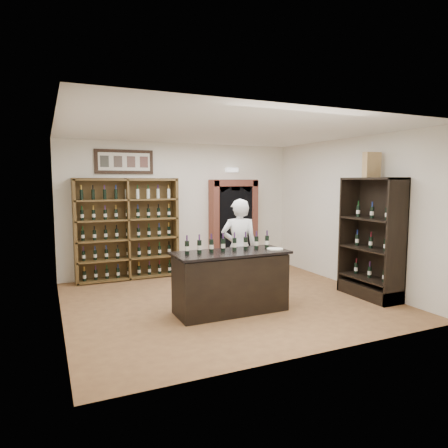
{
  "coord_description": "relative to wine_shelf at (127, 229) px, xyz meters",
  "views": [
    {
      "loc": [
        -2.93,
        -6.36,
        2.14
      ],
      "look_at": [
        0.09,
        0.3,
        1.35
      ],
      "focal_mm": 32.0,
      "sensor_mm": 36.0,
      "label": 1
    }
  ],
  "objects": [
    {
      "name": "ceiling",
      "position": [
        1.3,
        -2.33,
        1.9
      ],
      "size": [
        5.5,
        5.5,
        0.0
      ],
      "primitive_type": "plane",
      "rotation": [
        3.14,
        0.0,
        0.0
      ],
      "color": "white",
      "rests_on": "wall_back"
    },
    {
      "name": "wine_shelf",
      "position": [
        0.0,
        0.0,
        0.0
      ],
      "size": [
        2.2,
        0.38,
        2.2
      ],
      "color": "brown",
      "rests_on": "ground"
    },
    {
      "name": "counter_bottle_7",
      "position": [
        1.82,
        -2.86,
        0.01
      ],
      "size": [
        0.07,
        0.07,
        0.3
      ],
      "color": "black",
      "rests_on": "tasting_counter"
    },
    {
      "name": "counter_bottle_5",
      "position": [
        1.41,
        -2.86,
        0.01
      ],
      "size": [
        0.07,
        0.07,
        0.3
      ],
      "color": "black",
      "rests_on": "tasting_counter"
    },
    {
      "name": "plate",
      "position": [
        1.85,
        -3.08,
        -0.09
      ],
      "size": [
        0.27,
        0.27,
        0.02
      ],
      "primitive_type": "cylinder",
      "color": "beige",
      "rests_on": "tasting_counter"
    },
    {
      "name": "wall_right",
      "position": [
        4.05,
        -2.33,
        0.4
      ],
      "size": [
        0.04,
        5.0,
        3.0
      ],
      "primitive_type": "cube",
      "color": "silver",
      "rests_on": "ground"
    },
    {
      "name": "counter_bottle_3",
      "position": [
        1.0,
        -2.86,
        0.01
      ],
      "size": [
        0.07,
        0.07,
        0.3
      ],
      "color": "black",
      "rests_on": "tasting_counter"
    },
    {
      "name": "counter_bottle_2",
      "position": [
        0.79,
        -2.86,
        0.01
      ],
      "size": [
        0.07,
        0.07,
        0.3
      ],
      "color": "black",
      "rests_on": "tasting_counter"
    },
    {
      "name": "tasting_counter",
      "position": [
        1.1,
        -2.93,
        -0.61
      ],
      "size": [
        1.88,
        0.78,
        1.0
      ],
      "color": "black",
      "rests_on": "ground"
    },
    {
      "name": "wall_left",
      "position": [
        -1.45,
        -2.33,
        0.4
      ],
      "size": [
        0.04,
        5.0,
        3.0
      ],
      "primitive_type": "cube",
      "color": "silver",
      "rests_on": "ground"
    },
    {
      "name": "emergency_light",
      "position": [
        2.55,
        0.09,
        1.3
      ],
      "size": [
        0.3,
        0.1,
        0.1
      ],
      "primitive_type": "cube",
      "color": "white",
      "rests_on": "wall_back"
    },
    {
      "name": "floor",
      "position": [
        1.3,
        -2.33,
        -1.1
      ],
      "size": [
        5.5,
        5.5,
        0.0
      ],
      "primitive_type": "plane",
      "color": "olive",
      "rests_on": "ground"
    },
    {
      "name": "wall_back",
      "position": [
        1.3,
        0.17,
        0.4
      ],
      "size": [
        5.5,
        0.04,
        3.0
      ],
      "primitive_type": "cube",
      "color": "silver",
      "rests_on": "ground"
    },
    {
      "name": "counter_bottle_1",
      "position": [
        0.59,
        -2.86,
        0.01
      ],
      "size": [
        0.07,
        0.07,
        0.3
      ],
      "color": "black",
      "rests_on": "tasting_counter"
    },
    {
      "name": "framed_picture",
      "position": [
        0.0,
        0.14,
        1.45
      ],
      "size": [
        1.25,
        0.04,
        0.52
      ],
      "primitive_type": "cube",
      "color": "black",
      "rests_on": "wall_back"
    },
    {
      "name": "counter_bottle_6",
      "position": [
        1.61,
        -2.86,
        0.01
      ],
      "size": [
        0.07,
        0.07,
        0.3
      ],
      "color": "black",
      "rests_on": "tasting_counter"
    },
    {
      "name": "counter_bottle_0",
      "position": [
        0.38,
        -2.86,
        0.01
      ],
      "size": [
        0.07,
        0.07,
        0.3
      ],
      "color": "black",
      "rests_on": "tasting_counter"
    },
    {
      "name": "counter_bottle_4",
      "position": [
        1.2,
        -2.86,
        0.01
      ],
      "size": [
        0.07,
        0.07,
        0.3
      ],
      "color": "black",
      "rests_on": "tasting_counter"
    },
    {
      "name": "arched_doorway",
      "position": [
        2.55,
        -0.0,
        0.04
      ],
      "size": [
        1.17,
        0.35,
        2.17
      ],
      "color": "black",
      "rests_on": "ground"
    },
    {
      "name": "shopkeeper",
      "position": [
        1.62,
        -2.19,
        -0.19
      ],
      "size": [
        0.78,
        0.66,
        1.82
      ],
      "primitive_type": "imported",
      "rotation": [
        0.0,
        0.0,
        2.73
      ],
      "color": "white",
      "rests_on": "ground"
    },
    {
      "name": "wine_crate",
      "position": [
        3.79,
        -3.18,
        1.33
      ],
      "size": [
        0.33,
        0.15,
        0.45
      ],
      "primitive_type": "cube",
      "rotation": [
        0.0,
        0.0,
        -0.05
      ],
      "color": "tan",
      "rests_on": "side_cabinet"
    },
    {
      "name": "side_cabinet",
      "position": [
        3.82,
        -3.23,
        -0.35
      ],
      "size": [
        0.48,
        1.2,
        2.2
      ],
      "color": "black",
      "rests_on": "ground"
    }
  ]
}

